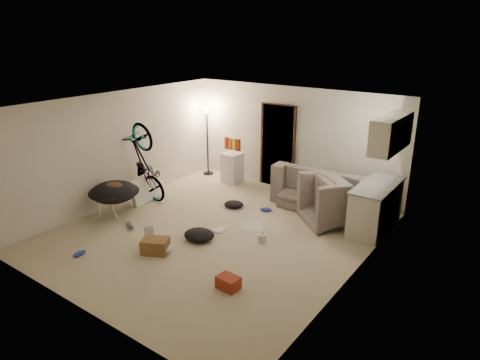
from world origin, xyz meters
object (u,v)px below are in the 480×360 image
Objects in this scene: drink_case_b at (228,283)px; drink_case_a at (155,246)px; bicycle at (146,180)px; tv_box at (146,189)px; kitchen_counter at (376,207)px; floor_lamp at (207,127)px; armchair at (339,205)px; sofa at (324,192)px; juicer at (262,238)px; mini_fridge at (232,167)px; saucer_chair at (114,196)px.

drink_case_a is at bearing 179.78° from drink_case_b.
bicycle is at bearing 158.81° from drink_case_b.
tv_box is 4.03m from drink_case_b.
kitchen_counter is at bearing 12.18° from tv_box.
drink_case_b is (3.76, -4.03, -1.21)m from floor_lamp.
armchair is 3.27× the size of drink_case_b.
floor_lamp is at bearing 30.02° from armchair.
armchair is 2.39× the size of drink_case_a.
sofa is 4.00m from drink_case_a.
bicycle is 3.29m from juicer.
armchair reaches higher than sofa.
drink_case_a is (1.14, -3.80, -0.25)m from mini_fridge.
bicycle reaches higher than drink_case_a.
floor_lamp is at bearing 136.85° from drink_case_b.
armchair is 4.78× the size of juicer.
kitchen_counter is 3.97m from mini_fridge.
saucer_chair reaches higher than tv_box.
bicycle reaches higher than saucer_chair.
saucer_chair reaches higher than drink_case_a.
floor_lamp is at bearing 91.39° from drink_case_a.
drink_case_a is at bearing -130.61° from kitchen_counter.
floor_lamp is at bearing 8.15° from bicycle.
saucer_chair is 3.67m from drink_case_b.
kitchen_counter is 2.36m from juicer.
mini_fridge reaches higher than sofa.
tv_box is at bearing 28.63° from sofa.
bicycle reaches higher than juicer.
bicycle is at bearing 177.45° from juicer.
saucer_chair reaches higher than juicer.
floor_lamp is 1.64× the size of armchair.
saucer_chair is 2.25× the size of drink_case_a.
sofa is at bearing 160.89° from kitchen_counter.
mini_fridge is at bearing 136.20° from juicer.
drink_case_a is 1.72m from drink_case_b.
floor_lamp is 4.34m from juicer.
armchair reaches higher than drink_case_b.
drink_case_b is at bearing -30.26° from drink_case_a.
mini_fridge is 3.28× the size of juicer.
tv_box is 3.82× the size of juicer.
floor_lamp is at bearing 172.34° from kitchen_counter.
kitchen_counter is 5.02m from bicycle.
kitchen_counter is at bearing 29.38° from saucer_chair.
floor_lamp reaches higher than saucer_chair.
kitchen_counter reaches higher than tv_box.
drink_case_a is (2.04, -3.90, -1.18)m from floor_lamp.
saucer_chair is at bearing -165.83° from juicer.
saucer_chair is 1.99m from drink_case_a.
drink_case_a is (-2.09, -3.14, -0.23)m from armchair.
saucer_chair is 1.18× the size of tv_box.
mini_fridge is 0.86× the size of tv_box.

